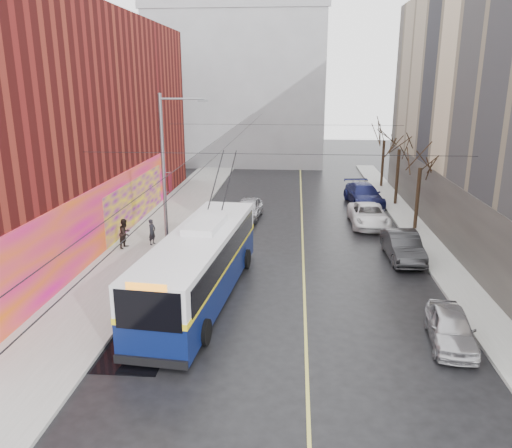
{
  "coord_description": "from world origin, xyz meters",
  "views": [
    {
      "loc": [
        0.96,
        -16.71,
        9.59
      ],
      "look_at": [
        -0.94,
        7.07,
        2.75
      ],
      "focal_mm": 35.0,
      "sensor_mm": 36.0,
      "label": 1
    }
  ],
  "objects_px": {
    "tree_far": "(385,132)",
    "parked_car_a": "(451,327)",
    "pedestrian_b": "(125,233)",
    "parked_car_d": "(364,195)",
    "streetlight_pole": "(166,171)",
    "pedestrian_a": "(152,232)",
    "parked_car_b": "(403,246)",
    "tree_near": "(421,156)",
    "parked_car_c": "(368,215)",
    "following_car": "(248,208)",
    "tree_mid": "(400,139)",
    "trolleybus": "(200,264)"
  },
  "relations": [
    {
      "from": "tree_far",
      "to": "parked_car_c",
      "type": "xyz_separation_m",
      "value": [
        -2.97,
        -13.08,
        -4.41
      ]
    },
    {
      "from": "trolleybus",
      "to": "parked_car_d",
      "type": "height_order",
      "value": "trolleybus"
    },
    {
      "from": "trolleybus",
      "to": "tree_near",
      "type": "bearing_deg",
      "value": 49.38
    },
    {
      "from": "parked_car_b",
      "to": "parked_car_c",
      "type": "height_order",
      "value": "parked_car_b"
    },
    {
      "from": "tree_near",
      "to": "trolleybus",
      "type": "height_order",
      "value": "tree_near"
    },
    {
      "from": "parked_car_d",
      "to": "streetlight_pole",
      "type": "bearing_deg",
      "value": -141.97
    },
    {
      "from": "tree_near",
      "to": "parked_car_c",
      "type": "height_order",
      "value": "tree_near"
    },
    {
      "from": "tree_far",
      "to": "parked_car_c",
      "type": "relative_size",
      "value": 1.24
    },
    {
      "from": "parked_car_c",
      "to": "tree_mid",
      "type": "bearing_deg",
      "value": 62.96
    },
    {
      "from": "tree_mid",
      "to": "pedestrian_a",
      "type": "relative_size",
      "value": 4.28
    },
    {
      "from": "parked_car_c",
      "to": "parked_car_d",
      "type": "height_order",
      "value": "parked_car_d"
    },
    {
      "from": "pedestrian_a",
      "to": "parked_car_a",
      "type": "bearing_deg",
      "value": -106.42
    },
    {
      "from": "tree_far",
      "to": "pedestrian_b",
      "type": "distance_m",
      "value": 26.8
    },
    {
      "from": "tree_mid",
      "to": "following_car",
      "type": "xyz_separation_m",
      "value": [
        -11.39,
        -4.88,
        -4.51
      ]
    },
    {
      "from": "tree_far",
      "to": "parked_car_a",
      "type": "bearing_deg",
      "value": -94.07
    },
    {
      "from": "tree_near",
      "to": "parked_car_d",
      "type": "distance_m",
      "value": 8.48
    },
    {
      "from": "following_car",
      "to": "pedestrian_a",
      "type": "distance_m",
      "value": 8.61
    },
    {
      "from": "tree_near",
      "to": "following_car",
      "type": "distance_m",
      "value": 12.33
    },
    {
      "from": "parked_car_c",
      "to": "streetlight_pole",
      "type": "bearing_deg",
      "value": -151.37
    },
    {
      "from": "tree_mid",
      "to": "trolleybus",
      "type": "xyz_separation_m",
      "value": [
        -12.25,
        -18.82,
        -3.6
      ]
    },
    {
      "from": "pedestrian_a",
      "to": "parked_car_b",
      "type": "bearing_deg",
      "value": -74.78
    },
    {
      "from": "parked_car_b",
      "to": "streetlight_pole",
      "type": "bearing_deg",
      "value": 178.96
    },
    {
      "from": "pedestrian_b",
      "to": "parked_car_d",
      "type": "bearing_deg",
      "value": -35.64
    },
    {
      "from": "pedestrian_b",
      "to": "tree_far",
      "type": "bearing_deg",
      "value": -27.21
    },
    {
      "from": "pedestrian_a",
      "to": "pedestrian_b",
      "type": "bearing_deg",
      "value": 135.53
    },
    {
      "from": "parked_car_b",
      "to": "pedestrian_b",
      "type": "relative_size",
      "value": 2.72
    },
    {
      "from": "parked_car_d",
      "to": "pedestrian_b",
      "type": "distance_m",
      "value": 19.8
    },
    {
      "from": "parked_car_c",
      "to": "pedestrian_a",
      "type": "distance_m",
      "value": 14.7
    },
    {
      "from": "pedestrian_a",
      "to": "tree_near",
      "type": "bearing_deg",
      "value": -54.41
    },
    {
      "from": "parked_car_d",
      "to": "following_car",
      "type": "relative_size",
      "value": 1.33
    },
    {
      "from": "streetlight_pole",
      "to": "parked_car_a",
      "type": "relative_size",
      "value": 2.29
    },
    {
      "from": "parked_car_a",
      "to": "parked_car_b",
      "type": "xyz_separation_m",
      "value": [
        0.08,
        9.36,
        0.11
      ]
    },
    {
      "from": "trolleybus",
      "to": "pedestrian_b",
      "type": "bearing_deg",
      "value": 137.3
    },
    {
      "from": "tree_near",
      "to": "pedestrian_a",
      "type": "xyz_separation_m",
      "value": [
        -16.51,
        -4.8,
        -4.05
      ]
    },
    {
      "from": "parked_car_c",
      "to": "parked_car_b",
      "type": "bearing_deg",
      "value": -82.86
    },
    {
      "from": "pedestrian_b",
      "to": "streetlight_pole",
      "type": "bearing_deg",
      "value": -84.96
    },
    {
      "from": "tree_far",
      "to": "pedestrian_a",
      "type": "bearing_deg",
      "value": -131.29
    },
    {
      "from": "parked_car_c",
      "to": "following_car",
      "type": "distance_m",
      "value": 8.5
    },
    {
      "from": "tree_far",
      "to": "pedestrian_b",
      "type": "relative_size",
      "value": 3.77
    },
    {
      "from": "following_car",
      "to": "pedestrian_b",
      "type": "bearing_deg",
      "value": -126.35
    },
    {
      "from": "parked_car_d",
      "to": "pedestrian_b",
      "type": "xyz_separation_m",
      "value": [
        -15.39,
        -12.45,
        0.18
      ]
    },
    {
      "from": "pedestrian_b",
      "to": "parked_car_c",
      "type": "bearing_deg",
      "value": -51.4
    },
    {
      "from": "streetlight_pole",
      "to": "pedestrian_a",
      "type": "xyz_separation_m",
      "value": [
        -1.37,
        1.2,
        -3.92
      ]
    },
    {
      "from": "parked_car_c",
      "to": "tree_far",
      "type": "bearing_deg",
      "value": 76.2
    },
    {
      "from": "parked_car_b",
      "to": "tree_near",
      "type": "bearing_deg",
      "value": 69.48
    },
    {
      "from": "parked_car_c",
      "to": "pedestrian_b",
      "type": "xyz_separation_m",
      "value": [
        -14.95,
        -6.41,
        0.29
      ]
    },
    {
      "from": "streetlight_pole",
      "to": "parked_car_a",
      "type": "bearing_deg",
      "value": -35.19
    },
    {
      "from": "trolleybus",
      "to": "pedestrian_a",
      "type": "height_order",
      "value": "trolleybus"
    },
    {
      "from": "tree_near",
      "to": "tree_far",
      "type": "relative_size",
      "value": 0.97
    },
    {
      "from": "parked_car_d",
      "to": "following_car",
      "type": "bearing_deg",
      "value": -159.11
    }
  ]
}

